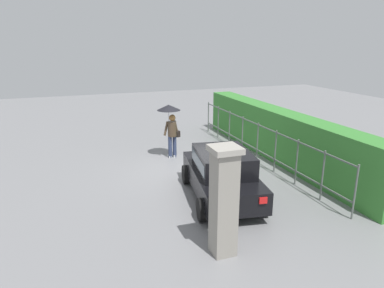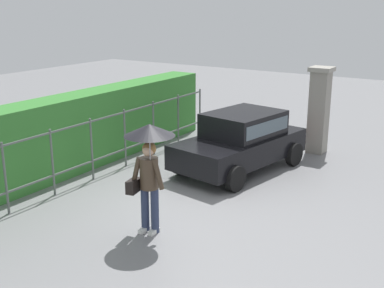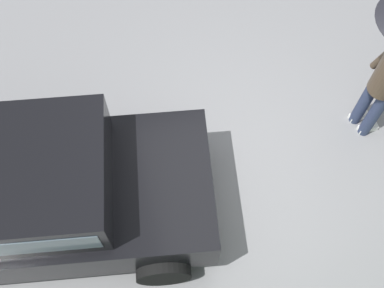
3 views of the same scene
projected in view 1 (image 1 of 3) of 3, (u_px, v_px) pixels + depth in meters
name	position (u px, v px, depth m)	size (l,w,h in m)	color
ground_plane	(189.00, 171.00, 12.45)	(40.00, 40.00, 0.00)	slate
car	(222.00, 172.00, 10.06)	(3.93, 2.35, 1.48)	black
pedestrian	(170.00, 120.00, 13.51)	(0.90, 0.90, 2.09)	#2D3856
gate_pillar	(224.00, 201.00, 7.30)	(0.60, 0.60, 2.42)	gray
fence_section	(258.00, 140.00, 13.25)	(9.79, 0.05, 1.50)	#59605B
hedge_row	(279.00, 135.00, 13.51)	(10.74, 0.90, 1.90)	#387F33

